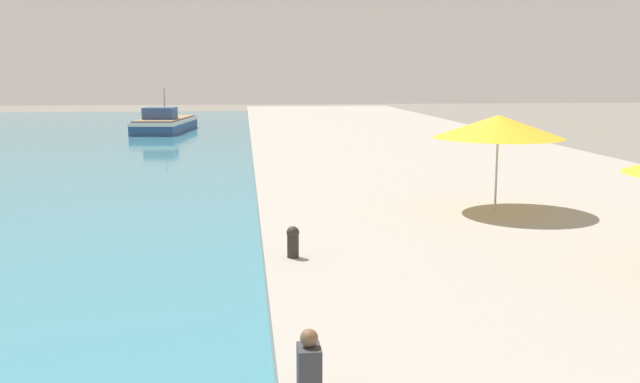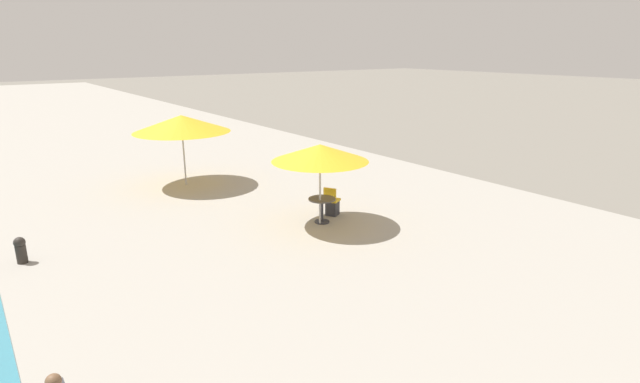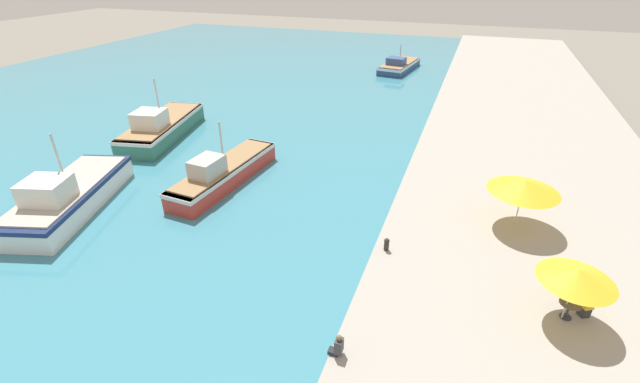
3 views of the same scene
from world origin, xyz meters
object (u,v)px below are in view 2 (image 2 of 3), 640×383
cafe_umbrella_pink (320,153)px  cafe_table (322,205)px  cafe_umbrella_white (182,124)px  mooring_bollard (21,249)px  cafe_chair_left (332,205)px

cafe_umbrella_pink → cafe_table: (0.15, 0.11, -1.60)m
cafe_table → cafe_umbrella_white: bearing=104.5°
cafe_table → mooring_bollard: 7.77m
cafe_chair_left → cafe_table: bearing=-90.0°
cafe_chair_left → mooring_bollard: cafe_chair_left is taller
cafe_table → mooring_bollard: bearing=165.6°
mooring_bollard → cafe_umbrella_pink: bearing=-15.5°
cafe_umbrella_pink → cafe_chair_left: cafe_umbrella_pink is taller
cafe_umbrella_pink → cafe_chair_left: size_ratio=3.04×
cafe_umbrella_pink → cafe_chair_left: bearing=29.7°
cafe_umbrella_white → cafe_chair_left: (2.29, -6.06, -1.98)m
cafe_chair_left → mooring_bollard: size_ratio=1.39×
mooring_bollard → cafe_umbrella_white: bearing=37.2°
cafe_umbrella_pink → mooring_bollard: cafe_umbrella_pink is taller
cafe_umbrella_pink → cafe_umbrella_white: 6.68m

